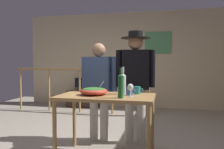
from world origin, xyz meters
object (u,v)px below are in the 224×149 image
tv_console (84,99)px  wine_bottle_clear (123,83)px  wine_bottle_green (121,85)px  mug_blue (129,91)px  person_standing_left (99,84)px  flat_screen_tv (83,83)px  salad_bowl (94,91)px  stair_railing (102,83)px  mug_teal (137,90)px  framed_picture (158,43)px  serving_table (106,103)px  wine_glass (130,88)px  person_standing_right (135,77)px

tv_console → wine_bottle_clear: size_ratio=2.52×
wine_bottle_green → wine_bottle_clear: size_ratio=1.00×
mug_blue → person_standing_left: 0.81m
flat_screen_tv → person_standing_left: 2.76m
wine_bottle_clear → mug_blue: 0.15m
flat_screen_tv → salad_bowl: (1.31, -3.12, 0.21)m
stair_railing → person_standing_left: size_ratio=2.21×
stair_railing → wine_bottle_green: (0.98, -2.64, 0.24)m
mug_teal → wine_bottle_green: bearing=-110.9°
framed_picture → serving_table: bearing=-98.6°
wine_glass → person_standing_left: bearing=130.5°
wine_glass → framed_picture: bearing=86.8°
stair_railing → person_standing_left: person_standing_left is taller
serving_table → person_standing_left: size_ratio=0.79×
wine_glass → mug_blue: (-0.03, 0.14, -0.06)m
flat_screen_tv → wine_bottle_clear: bearing=-60.8°
serving_table → wine_bottle_green: 0.38m
wine_bottle_green → wine_bottle_clear: (-0.03, 0.32, -0.00)m
framed_picture → person_standing_left: bearing=-106.0°
framed_picture → tv_console: framed_picture is taller
tv_console → mug_teal: size_ratio=7.26×
stair_railing → flat_screen_tv: size_ratio=7.21×
serving_table → person_standing_right: size_ratio=0.71×
wine_glass → salad_bowl: bearing=172.8°
wine_bottle_green → salad_bowl: bearing=155.3°
mug_teal → person_standing_left: bearing=146.1°
mug_teal → person_standing_right: person_standing_right is taller
serving_table → mug_teal: size_ratio=9.73×
flat_screen_tv → serving_table: (1.47, -3.12, 0.06)m
salad_bowl → wine_bottle_green: bearing=-24.7°
wine_bottle_green → mug_blue: size_ratio=2.97×
mug_teal → stair_railing: bearing=116.6°
person_standing_left → person_standing_right: size_ratio=0.90×
salad_bowl → framed_picture: bearing=78.8°
flat_screen_tv → stair_railing: bearing=-42.8°
stair_railing → wine_bottle_clear: bearing=-67.8°
framed_picture → stair_railing: 1.91m
wine_glass → mug_blue: bearing=103.1°
stair_railing → mug_teal: 2.53m
salad_bowl → mug_blue: size_ratio=2.99×
framed_picture → person_standing_right: bearing=-94.7°
tv_console → mug_blue: mug_blue is taller
framed_picture → person_standing_left: size_ratio=0.45×
stair_railing → person_standing_right: (1.04, -1.81, 0.29)m
flat_screen_tv → serving_table: serving_table is taller
framed_picture → wine_glass: size_ratio=4.34×
stair_railing → mug_teal: stair_railing is taller
mug_teal → person_standing_left: size_ratio=0.08×
framed_picture → serving_table: size_ratio=0.58×
wine_bottle_clear → mug_teal: bearing=19.1°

